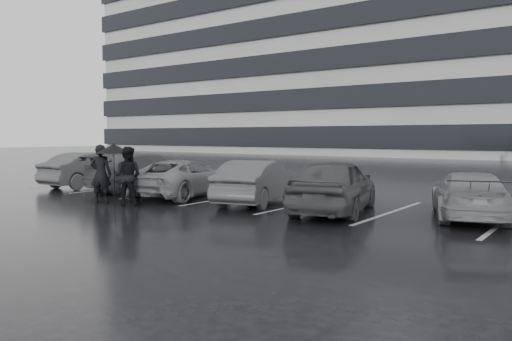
{
  "coord_description": "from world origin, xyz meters",
  "views": [
    {
      "loc": [
        8.39,
        -10.65,
        2.11
      ],
      "look_at": [
        -0.07,
        1.0,
        1.1
      ],
      "focal_mm": 35.0,
      "sensor_mm": 36.0,
      "label": 1
    }
  ],
  "objects_px": {
    "car_west_c": "(147,172)",
    "car_east": "(469,195)",
    "car_west_a": "(257,182)",
    "car_west_b": "(183,178)",
    "pedestrian_left": "(101,174)",
    "pedestrian_right": "(128,176)",
    "car_main": "(334,185)",
    "car_west_d": "(93,169)"
  },
  "relations": [
    {
      "from": "car_west_c",
      "to": "car_east",
      "type": "bearing_deg",
      "value": -173.63
    },
    {
      "from": "car_west_a",
      "to": "car_west_b",
      "type": "height_order",
      "value": "car_west_a"
    },
    {
      "from": "pedestrian_left",
      "to": "pedestrian_right",
      "type": "distance_m",
      "value": 1.01
    },
    {
      "from": "pedestrian_left",
      "to": "pedestrian_right",
      "type": "height_order",
      "value": "pedestrian_left"
    },
    {
      "from": "pedestrian_right",
      "to": "car_west_b",
      "type": "bearing_deg",
      "value": -114.14
    },
    {
      "from": "car_main",
      "to": "car_east",
      "type": "bearing_deg",
      "value": -173.99
    },
    {
      "from": "car_east",
      "to": "pedestrian_right",
      "type": "distance_m",
      "value": 9.65
    },
    {
      "from": "car_west_d",
      "to": "car_east",
      "type": "xyz_separation_m",
      "value": [
        14.61,
        0.66,
        -0.11
      ]
    },
    {
      "from": "car_west_a",
      "to": "pedestrian_right",
      "type": "bearing_deg",
      "value": 26.43
    },
    {
      "from": "car_west_b",
      "to": "car_main",
      "type": "bearing_deg",
      "value": 164.55
    },
    {
      "from": "car_main",
      "to": "car_west_d",
      "type": "xyz_separation_m",
      "value": [
        -11.39,
        0.52,
        -0.04
      ]
    },
    {
      "from": "car_west_a",
      "to": "car_west_c",
      "type": "distance_m",
      "value": 5.68
    },
    {
      "from": "car_main",
      "to": "car_west_c",
      "type": "distance_m",
      "value": 8.5
    },
    {
      "from": "car_west_c",
      "to": "pedestrian_left",
      "type": "distance_m",
      "value": 3.83
    },
    {
      "from": "car_west_c",
      "to": "car_east",
      "type": "height_order",
      "value": "car_west_c"
    },
    {
      "from": "pedestrian_right",
      "to": "car_east",
      "type": "bearing_deg",
      "value": 173.48
    },
    {
      "from": "car_west_c",
      "to": "pedestrian_left",
      "type": "bearing_deg",
      "value": 121.49
    },
    {
      "from": "car_east",
      "to": "pedestrian_left",
      "type": "distance_m",
      "value": 10.65
    },
    {
      "from": "car_west_b",
      "to": "car_west_d",
      "type": "height_order",
      "value": "car_west_d"
    },
    {
      "from": "car_west_d",
      "to": "pedestrian_left",
      "type": "relative_size",
      "value": 2.34
    },
    {
      "from": "pedestrian_right",
      "to": "car_west_d",
      "type": "bearing_deg",
      "value": -54.57
    },
    {
      "from": "car_west_b",
      "to": "car_west_c",
      "type": "bearing_deg",
      "value": -27.46
    },
    {
      "from": "car_main",
      "to": "pedestrian_left",
      "type": "bearing_deg",
      "value": 6.69
    },
    {
      "from": "car_west_a",
      "to": "car_west_d",
      "type": "distance_m",
      "value": 8.58
    },
    {
      "from": "car_east",
      "to": "pedestrian_right",
      "type": "height_order",
      "value": "pedestrian_right"
    },
    {
      "from": "car_west_d",
      "to": "pedestrian_left",
      "type": "distance_m",
      "value": 5.58
    },
    {
      "from": "car_west_d",
      "to": "pedestrian_right",
      "type": "height_order",
      "value": "pedestrian_right"
    },
    {
      "from": "car_west_d",
      "to": "car_east",
      "type": "distance_m",
      "value": 14.63
    },
    {
      "from": "car_west_d",
      "to": "car_east",
      "type": "height_order",
      "value": "car_west_d"
    },
    {
      "from": "car_main",
      "to": "car_east",
      "type": "height_order",
      "value": "car_main"
    },
    {
      "from": "car_main",
      "to": "car_west_a",
      "type": "height_order",
      "value": "car_main"
    },
    {
      "from": "car_west_a",
      "to": "car_east",
      "type": "bearing_deg",
      "value": 173.05
    },
    {
      "from": "car_west_b",
      "to": "pedestrian_right",
      "type": "relative_size",
      "value": 2.57
    },
    {
      "from": "car_west_d",
      "to": "car_west_b",
      "type": "bearing_deg",
      "value": 174.17
    },
    {
      "from": "car_main",
      "to": "car_west_a",
      "type": "bearing_deg",
      "value": -20.2
    },
    {
      "from": "car_west_a",
      "to": "car_west_b",
      "type": "relative_size",
      "value": 0.89
    },
    {
      "from": "pedestrian_right",
      "to": "car_west_a",
      "type": "bearing_deg",
      "value": -166.16
    },
    {
      "from": "car_west_b",
      "to": "car_east",
      "type": "height_order",
      "value": "car_west_b"
    },
    {
      "from": "car_west_b",
      "to": "car_west_c",
      "type": "distance_m",
      "value": 2.61
    },
    {
      "from": "car_west_c",
      "to": "car_main",
      "type": "bearing_deg",
      "value": 179.01
    },
    {
      "from": "car_west_b",
      "to": "car_east",
      "type": "distance_m",
      "value": 9.2
    },
    {
      "from": "car_main",
      "to": "car_west_b",
      "type": "distance_m",
      "value": 5.93
    }
  ]
}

